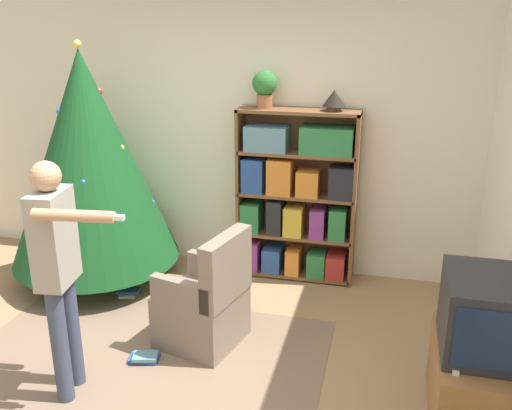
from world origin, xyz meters
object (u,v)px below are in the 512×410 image
at_px(television, 479,314).
at_px(table_lamp, 334,99).
at_px(bookshelf, 296,197).
at_px(christmas_tree, 89,159).
at_px(armchair, 206,305).
at_px(standing_person, 58,263).
at_px(potted_plant, 265,86).

height_order(television, table_lamp, table_lamp).
bearing_deg(table_lamp, bookshelf, -178.66).
bearing_deg(christmas_tree, bookshelf, 15.35).
distance_m(bookshelf, television, 2.26).
xyz_separation_m(armchair, standing_person, (-0.69, -0.78, 0.63)).
height_order(bookshelf, potted_plant, potted_plant).
distance_m(armchair, potted_plant, 1.98).
bearing_deg(potted_plant, armchair, -96.44).
xyz_separation_m(standing_person, potted_plant, (0.84, 2.10, 0.85)).
relative_size(standing_person, table_lamp, 8.01).
xyz_separation_m(bookshelf, armchair, (-0.45, -1.31, -0.47)).
height_order(armchair, standing_person, standing_person).
height_order(television, standing_person, standing_person).
distance_m(bookshelf, potted_plant, 1.04).
relative_size(armchair, potted_plant, 2.80).
distance_m(bookshelf, armchair, 1.47).
height_order(standing_person, potted_plant, potted_plant).
height_order(christmas_tree, armchair, christmas_tree).
height_order(television, christmas_tree, christmas_tree).
bearing_deg(potted_plant, television, -46.29).
height_order(christmas_tree, standing_person, christmas_tree).
bearing_deg(armchair, table_lamp, 163.87).
xyz_separation_m(armchair, table_lamp, (0.76, 1.32, 1.39)).
bearing_deg(standing_person, armchair, 131.31).
relative_size(bookshelf, potted_plant, 4.88).
bearing_deg(television, table_lamp, 121.43).
distance_m(bookshelf, standing_person, 2.39).
relative_size(television, christmas_tree, 0.27).
relative_size(television, table_lamp, 2.93).
bearing_deg(potted_plant, table_lamp, -0.00).
height_order(bookshelf, television, bookshelf).
height_order(christmas_tree, table_lamp, christmas_tree).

